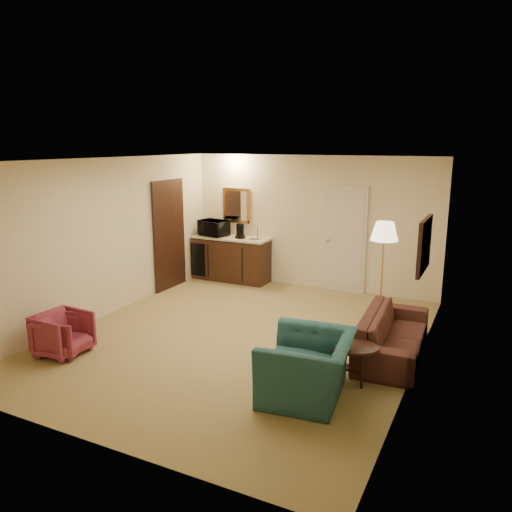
{
  "coord_description": "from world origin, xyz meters",
  "views": [
    {
      "loc": [
        3.28,
        -6.16,
        2.84
      ],
      "look_at": [
        0.01,
        0.5,
        1.14
      ],
      "focal_mm": 35.0,
      "sensor_mm": 36.0,
      "label": 1
    }
  ],
  "objects_px": {
    "wetbar_cabinet": "(231,259)",
    "coffee_maker": "(240,231)",
    "floor_lamp": "(382,272)",
    "microwave": "(214,226)",
    "rose_chair_near": "(63,331)",
    "coffee_table": "(345,361)",
    "waste_bin": "(258,278)",
    "rose_chair_far": "(62,333)",
    "sofa": "(394,327)",
    "teal_armchair": "(308,357)"
  },
  "relations": [
    {
      "from": "wetbar_cabinet",
      "to": "coffee_maker",
      "type": "height_order",
      "value": "coffee_maker"
    },
    {
      "from": "wetbar_cabinet",
      "to": "floor_lamp",
      "type": "relative_size",
      "value": 1.01
    },
    {
      "from": "wetbar_cabinet",
      "to": "floor_lamp",
      "type": "height_order",
      "value": "floor_lamp"
    },
    {
      "from": "microwave",
      "to": "rose_chair_near",
      "type": "bearing_deg",
      "value": -76.95
    },
    {
      "from": "wetbar_cabinet",
      "to": "rose_chair_near",
      "type": "bearing_deg",
      "value": -93.32
    },
    {
      "from": "wetbar_cabinet",
      "to": "coffee_table",
      "type": "relative_size",
      "value": 2.06
    },
    {
      "from": "waste_bin",
      "to": "wetbar_cabinet",
      "type": "bearing_deg",
      "value": 173.85
    },
    {
      "from": "rose_chair_far",
      "to": "coffee_maker",
      "type": "bearing_deg",
      "value": -24.92
    },
    {
      "from": "sofa",
      "to": "floor_lamp",
      "type": "distance_m",
      "value": 1.4
    },
    {
      "from": "rose_chair_near",
      "to": "waste_bin",
      "type": "xyz_separation_m",
      "value": [
        0.9,
        4.24,
        -0.18
      ]
    },
    {
      "from": "wetbar_cabinet",
      "to": "waste_bin",
      "type": "distance_m",
      "value": 0.73
    },
    {
      "from": "sofa",
      "to": "coffee_table",
      "type": "relative_size",
      "value": 2.51
    },
    {
      "from": "coffee_table",
      "to": "floor_lamp",
      "type": "xyz_separation_m",
      "value": [
        -0.07,
        2.26,
        0.59
      ]
    },
    {
      "from": "sofa",
      "to": "rose_chair_near",
      "type": "distance_m",
      "value": 4.51
    },
    {
      "from": "wetbar_cabinet",
      "to": "teal_armchair",
      "type": "distance_m",
      "value": 5.06
    },
    {
      "from": "waste_bin",
      "to": "coffee_maker",
      "type": "height_order",
      "value": "coffee_maker"
    },
    {
      "from": "rose_chair_near",
      "to": "microwave",
      "type": "distance_m",
      "value": 4.37
    },
    {
      "from": "teal_armchair",
      "to": "floor_lamp",
      "type": "relative_size",
      "value": 0.68
    },
    {
      "from": "coffee_table",
      "to": "waste_bin",
      "type": "relative_size",
      "value": 2.8
    },
    {
      "from": "coffee_maker",
      "to": "sofa",
      "type": "bearing_deg",
      "value": -17.09
    },
    {
      "from": "floor_lamp",
      "to": "waste_bin",
      "type": "xyz_separation_m",
      "value": [
        -2.7,
        1.0,
        -0.67
      ]
    },
    {
      "from": "floor_lamp",
      "to": "waste_bin",
      "type": "relative_size",
      "value": 5.75
    },
    {
      "from": "sofa",
      "to": "coffee_maker",
      "type": "xyz_separation_m",
      "value": [
        -3.57,
        2.3,
        0.68
      ]
    },
    {
      "from": "coffee_table",
      "to": "coffee_maker",
      "type": "distance_m",
      "value": 4.67
    },
    {
      "from": "coffee_table",
      "to": "rose_chair_near",
      "type": "bearing_deg",
      "value": -165.06
    },
    {
      "from": "wetbar_cabinet",
      "to": "coffee_table",
      "type": "bearing_deg",
      "value": -44.22
    },
    {
      "from": "coffee_maker",
      "to": "waste_bin",
      "type": "bearing_deg",
      "value": 10.16
    },
    {
      "from": "rose_chair_near",
      "to": "rose_chair_far",
      "type": "xyz_separation_m",
      "value": [
        0.0,
        -0.01,
        -0.02
      ]
    },
    {
      "from": "teal_armchair",
      "to": "floor_lamp",
      "type": "distance_m",
      "value": 2.91
    },
    {
      "from": "waste_bin",
      "to": "coffee_maker",
      "type": "xyz_separation_m",
      "value": [
        -0.42,
        0.04,
        0.93
      ]
    },
    {
      "from": "rose_chair_near",
      "to": "waste_bin",
      "type": "height_order",
      "value": "rose_chair_near"
    },
    {
      "from": "floor_lamp",
      "to": "coffee_maker",
      "type": "xyz_separation_m",
      "value": [
        -3.12,
        1.04,
        0.25
      ]
    },
    {
      "from": "sofa",
      "to": "waste_bin",
      "type": "relative_size",
      "value": 7.03
    },
    {
      "from": "rose_chair_near",
      "to": "rose_chair_far",
      "type": "distance_m",
      "value": 0.03
    },
    {
      "from": "microwave",
      "to": "waste_bin",
      "type": "bearing_deg",
      "value": 8.21
    },
    {
      "from": "rose_chair_far",
      "to": "waste_bin",
      "type": "distance_m",
      "value": 4.35
    },
    {
      "from": "rose_chair_near",
      "to": "microwave",
      "type": "height_order",
      "value": "microwave"
    },
    {
      "from": "rose_chair_far",
      "to": "floor_lamp",
      "type": "relative_size",
      "value": 0.36
    },
    {
      "from": "wetbar_cabinet",
      "to": "rose_chair_near",
      "type": "relative_size",
      "value": 2.55
    },
    {
      "from": "coffee_table",
      "to": "microwave",
      "type": "height_order",
      "value": "microwave"
    },
    {
      "from": "rose_chair_near",
      "to": "coffee_maker",
      "type": "height_order",
      "value": "coffee_maker"
    },
    {
      "from": "rose_chair_far",
      "to": "microwave",
      "type": "height_order",
      "value": "microwave"
    },
    {
      "from": "coffee_table",
      "to": "microwave",
      "type": "distance_m",
      "value": 5.14
    },
    {
      "from": "waste_bin",
      "to": "coffee_table",
      "type": "bearing_deg",
      "value": -49.63
    },
    {
      "from": "rose_chair_near",
      "to": "microwave",
      "type": "bearing_deg",
      "value": 4.69
    },
    {
      "from": "sofa",
      "to": "coffee_table",
      "type": "bearing_deg",
      "value": 155.89
    },
    {
      "from": "waste_bin",
      "to": "microwave",
      "type": "bearing_deg",
      "value": 177.25
    },
    {
      "from": "wetbar_cabinet",
      "to": "coffee_maker",
      "type": "bearing_deg",
      "value": -7.34
    },
    {
      "from": "floor_lamp",
      "to": "coffee_maker",
      "type": "distance_m",
      "value": 3.3
    },
    {
      "from": "floor_lamp",
      "to": "coffee_table",
      "type": "bearing_deg",
      "value": -88.19
    }
  ]
}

